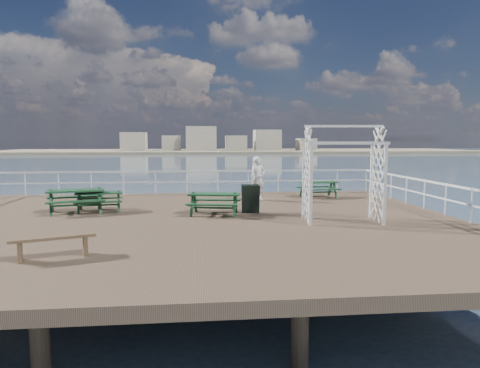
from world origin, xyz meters
name	(u,v)px	position (x,y,z in m)	size (l,w,h in m)	color
ground	(182,225)	(0.00, 0.00, -0.15)	(18.00, 14.00, 0.30)	brown
sea_backdrop	(232,148)	(12.54, 134.07, -0.51)	(300.00, 300.00, 9.20)	#41576D
railing	(182,185)	(-0.07, 2.57, 0.87)	(17.77, 13.76, 1.10)	silver
picnic_table_a	(99,197)	(-3.01, 2.05, 0.50)	(1.78, 1.52, 0.78)	#163E1D
picnic_table_b	(214,199)	(1.06, 0.93, 0.54)	(1.94, 1.67, 0.84)	#163E1D
picnic_table_c	(318,186)	(5.84, 4.88, 0.51)	(1.76, 1.48, 0.80)	#163E1D
picnic_table_d	(76,196)	(-3.78, 1.85, 0.59)	(2.23, 1.97, 0.92)	#163E1D
flat_bench_far	(53,241)	(-2.64, -4.10, 0.37)	(1.77, 0.97, 0.50)	brown
trellis_arbor	(343,179)	(5.00, -0.68, 1.34)	(2.51, 1.48, 3.01)	silver
sandwich_board	(251,199)	(2.33, 1.13, 0.49)	(0.62, 0.47, 1.01)	black
person	(258,178)	(3.03, 4.23, 0.93)	(0.68, 0.44, 1.85)	silver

